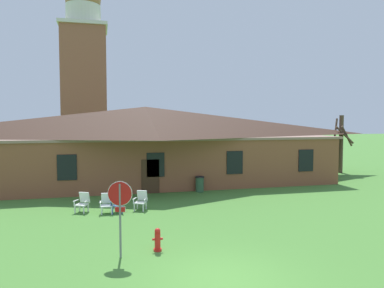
{
  "coord_description": "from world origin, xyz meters",
  "views": [
    {
      "loc": [
        -3.2,
        -9.47,
        4.43
      ],
      "look_at": [
        1.14,
        7.95,
        3.31
      ],
      "focal_mm": 34.03,
      "sensor_mm": 36.0,
      "label": 1
    }
  ],
  "objects_px": {
    "stop_sign": "(120,204)",
    "trash_bin": "(200,184)",
    "lawn_chair_near_door": "(107,203)",
    "lawn_chair_left_end": "(116,202)",
    "lawn_chair_middle": "(141,200)",
    "fire_hydrant": "(158,240)",
    "lawn_chair_by_porch": "(83,202)"
  },
  "relations": [
    {
      "from": "lawn_chair_left_end",
      "to": "fire_hydrant",
      "type": "height_order",
      "value": "lawn_chair_left_end"
    },
    {
      "from": "lawn_chair_near_door",
      "to": "lawn_chair_left_end",
      "type": "xyz_separation_m",
      "value": [
        0.46,
        0.03,
        0.0
      ]
    },
    {
      "from": "lawn_chair_near_door",
      "to": "fire_hydrant",
      "type": "height_order",
      "value": "lawn_chair_near_door"
    },
    {
      "from": "trash_bin",
      "to": "stop_sign",
      "type": "bearing_deg",
      "value": -118.3
    },
    {
      "from": "lawn_chair_by_porch",
      "to": "lawn_chair_near_door",
      "type": "xyz_separation_m",
      "value": [
        1.14,
        -0.49,
        0.0
      ]
    },
    {
      "from": "lawn_chair_near_door",
      "to": "lawn_chair_left_end",
      "type": "distance_m",
      "value": 0.46
    },
    {
      "from": "lawn_chair_left_end",
      "to": "trash_bin",
      "type": "relative_size",
      "value": 0.98
    },
    {
      "from": "lawn_chair_near_door",
      "to": "trash_bin",
      "type": "relative_size",
      "value": 0.98
    },
    {
      "from": "lawn_chair_by_porch",
      "to": "lawn_chair_middle",
      "type": "xyz_separation_m",
      "value": [
        2.82,
        -0.24,
        0.0
      ]
    },
    {
      "from": "lawn_chair_left_end",
      "to": "stop_sign",
      "type": "bearing_deg",
      "value": -91.07
    },
    {
      "from": "lawn_chair_by_porch",
      "to": "trash_bin",
      "type": "relative_size",
      "value": 0.98
    },
    {
      "from": "lawn_chair_middle",
      "to": "trash_bin",
      "type": "relative_size",
      "value": 0.98
    },
    {
      "from": "lawn_chair_left_end",
      "to": "fire_hydrant",
      "type": "xyz_separation_m",
      "value": [
        1.15,
        -5.74,
        -0.12
      ]
    },
    {
      "from": "fire_hydrant",
      "to": "trash_bin",
      "type": "height_order",
      "value": "trash_bin"
    },
    {
      "from": "lawn_chair_near_door",
      "to": "trash_bin",
      "type": "bearing_deg",
      "value": 34.85
    },
    {
      "from": "lawn_chair_near_door",
      "to": "lawn_chair_left_end",
      "type": "bearing_deg",
      "value": 3.12
    },
    {
      "from": "lawn_chair_middle",
      "to": "fire_hydrant",
      "type": "height_order",
      "value": "lawn_chair_middle"
    },
    {
      "from": "lawn_chair_middle",
      "to": "trash_bin",
      "type": "xyz_separation_m",
      "value": [
        4.07,
        3.75,
        -0.0
      ]
    },
    {
      "from": "lawn_chair_by_porch",
      "to": "lawn_chair_middle",
      "type": "distance_m",
      "value": 2.83
    },
    {
      "from": "stop_sign",
      "to": "lawn_chair_near_door",
      "type": "bearing_deg",
      "value": 93.32
    },
    {
      "from": "fire_hydrant",
      "to": "trash_bin",
      "type": "relative_size",
      "value": 0.81
    },
    {
      "from": "stop_sign",
      "to": "trash_bin",
      "type": "height_order",
      "value": "stop_sign"
    },
    {
      "from": "lawn_chair_near_door",
      "to": "lawn_chair_middle",
      "type": "height_order",
      "value": "same"
    },
    {
      "from": "stop_sign",
      "to": "lawn_chair_near_door",
      "type": "height_order",
      "value": "stop_sign"
    },
    {
      "from": "lawn_chair_by_porch",
      "to": "lawn_chair_left_end",
      "type": "xyz_separation_m",
      "value": [
        1.6,
        -0.47,
        0.0
      ]
    },
    {
      "from": "trash_bin",
      "to": "lawn_chair_by_porch",
      "type": "bearing_deg",
      "value": -152.99
    },
    {
      "from": "lawn_chair_middle",
      "to": "fire_hydrant",
      "type": "relative_size",
      "value": 1.21
    },
    {
      "from": "lawn_chair_by_porch",
      "to": "fire_hydrant",
      "type": "bearing_deg",
      "value": -66.13
    },
    {
      "from": "lawn_chair_left_end",
      "to": "trash_bin",
      "type": "height_order",
      "value": "trash_bin"
    },
    {
      "from": "stop_sign",
      "to": "lawn_chair_by_porch",
      "type": "relative_size",
      "value": 2.62
    },
    {
      "from": "lawn_chair_by_porch",
      "to": "lawn_chair_middle",
      "type": "bearing_deg",
      "value": -4.85
    },
    {
      "from": "fire_hydrant",
      "to": "lawn_chair_by_porch",
      "type": "bearing_deg",
      "value": 113.87
    }
  ]
}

